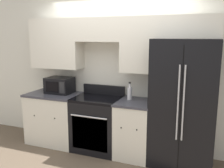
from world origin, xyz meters
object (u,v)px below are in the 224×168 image
object	(u,v)px
refrigerator	(183,103)
microwave	(60,85)
bottle	(130,93)
oven_range	(97,123)

from	to	relation	value
refrigerator	microwave	xyz separation A→B (m)	(-2.14, 0.01, 0.11)
refrigerator	bottle	bearing A→B (deg)	179.32
oven_range	refrigerator	distance (m)	1.46
oven_range	refrigerator	bearing A→B (deg)	2.70
microwave	bottle	xyz separation A→B (m)	(1.31, -0.00, -0.03)
refrigerator	bottle	xyz separation A→B (m)	(-0.84, 0.01, 0.08)
bottle	microwave	bearing A→B (deg)	179.80
microwave	bottle	size ratio (longest dim) A/B	1.58
oven_range	bottle	world-z (taller)	bottle
oven_range	bottle	xyz separation A→B (m)	(0.54, 0.07, 0.56)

